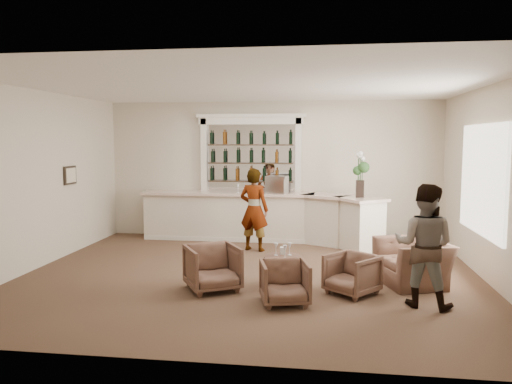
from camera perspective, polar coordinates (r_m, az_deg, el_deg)
ground at (r=8.93m, az=-0.65°, el=-9.49°), size 8.00×8.00×0.00m
room_shell at (r=9.29m, az=0.98°, el=5.71°), size 8.04×7.02×3.32m
bar_counter at (r=11.73m, az=0.72°, el=-2.88°), size 5.72×1.80×1.14m
back_bar_alcove at (r=12.05m, az=-0.62°, el=4.32°), size 2.64×0.25×3.00m
cocktail_table at (r=8.24m, az=3.11°, el=-9.03°), size 0.63×0.63×0.50m
sommelier at (r=10.70m, az=-0.23°, el=-2.03°), size 0.74×0.59×1.78m
guest at (r=7.54m, az=18.66°, el=-5.80°), size 1.04×0.92×1.77m
armchair_left at (r=8.03m, az=-4.98°, el=-8.61°), size 1.07×1.08×0.73m
armchair_center at (r=7.38m, az=3.30°, el=-10.30°), size 0.82×0.83×0.63m
armchair_right at (r=7.95m, az=10.89°, el=-9.21°), size 0.96×0.96×0.63m
armchair_far at (r=8.71m, az=17.52°, el=-7.70°), size 1.29×1.38×0.73m
espresso_machine at (r=11.61m, az=2.41°, el=0.85°), size 0.54×0.48×0.41m
flower_vase at (r=11.01m, az=11.82°, el=2.28°), size 0.26×0.26×0.99m
wine_glass_bar_left at (r=11.75m, az=-2.07°, el=0.43°), size 0.07×0.07×0.21m
wine_glass_bar_right at (r=11.65m, az=-0.54°, el=0.38°), size 0.07×0.07×0.21m
wine_glass_tbl_a at (r=8.20m, az=2.30°, el=-6.55°), size 0.07×0.07×0.21m
wine_glass_tbl_b at (r=8.23m, az=3.86°, el=-6.51°), size 0.07×0.07×0.21m
wine_glass_tbl_c at (r=8.03m, az=3.33°, el=-6.82°), size 0.07×0.07×0.21m
napkin_holder at (r=8.30m, az=3.06°, el=-6.71°), size 0.08×0.08×0.12m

